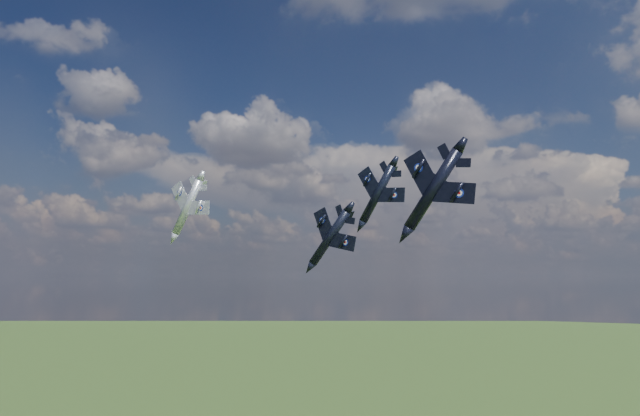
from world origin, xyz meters
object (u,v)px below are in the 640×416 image
at_px(jet_lead_navy, 330,237).
at_px(jet_right_navy, 433,190).
at_px(jet_high_navy, 378,194).
at_px(jet_left_silver, 188,207).

relative_size(jet_lead_navy, jet_right_navy, 1.00).
bearing_deg(jet_high_navy, jet_right_navy, -50.02).
xyz_separation_m(jet_lead_navy, jet_left_silver, (-27.44, 0.95, 6.10)).
height_order(jet_right_navy, jet_left_silver, jet_left_silver).
relative_size(jet_right_navy, jet_high_navy, 1.02).
bearing_deg(jet_high_navy, jet_left_silver, -167.74).
bearing_deg(jet_lead_navy, jet_right_navy, -32.06).
bearing_deg(jet_left_silver, jet_high_navy, 10.07).
distance_m(jet_lead_navy, jet_high_navy, 10.12).
xyz_separation_m(jet_right_navy, jet_left_silver, (-48.68, 21.30, 2.44)).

